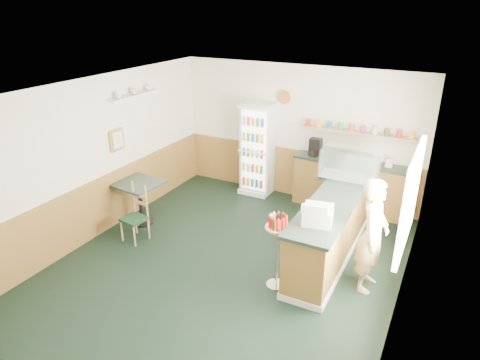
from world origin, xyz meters
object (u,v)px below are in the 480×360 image
Objects in this scene: cash_register at (318,215)px; condiment_stand at (278,239)px; shopkeeper at (372,235)px; cafe_table at (140,195)px; display_case at (350,165)px; cafe_chair at (137,211)px; drinks_fridge at (257,149)px.

condiment_stand is at bearing -159.25° from cash_register.
shopkeeper is 2.08× the size of cafe_table.
display_case is 0.95× the size of cafe_chair.
drinks_fridge is 3.63m from shopkeeper.
cafe_chair reaches higher than cafe_table.
cafe_table is 0.81× the size of cafe_chair.
drinks_fridge is at bearing 60.29° from cafe_table.
display_case is at bearing 27.66° from shopkeeper.
cafe_table is at bearing 130.88° from cafe_chair.
drinks_fridge is 2.91m from cafe_chair.
cafe_chair is at bearing 97.29° from shopkeeper.
condiment_stand is at bearing 4.42° from cafe_chair.
shopkeeper is at bearing 14.21° from cafe_chair.
shopkeeper is 4.11m from cafe_table.
drinks_fridge is 1.15× the size of shopkeeper.
condiment_stand is 3.01m from cafe_table.
drinks_fridge is 3.33m from cash_register.
drinks_fridge is 2.40× the size of cafe_table.
cash_register is at bearing -50.53° from drinks_fridge.
cash_register is 0.81m from shopkeeper.
cafe_table is 0.54m from cafe_chair.
display_case is 3.73m from cafe_table.
display_case is at bearing 21.86° from cafe_table.
cafe_table is at bearing 168.24° from condiment_stand.
drinks_fridge reaches higher than shopkeeper.
drinks_fridge reaches higher than condiment_stand.
cafe_chair is (0.29, -0.45, -0.05)m from cafe_table.
cafe_table is at bearing 90.58° from shopkeeper.
drinks_fridge is 3.31m from condiment_stand.
drinks_fridge is at bearing 118.17° from cash_register.
cafe_chair is at bearing -57.04° from cafe_table.
display_case is 0.84× the size of condiment_stand.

